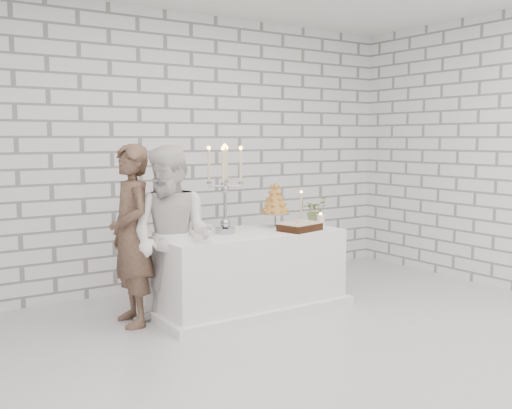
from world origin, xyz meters
name	(u,v)px	position (x,y,z in m)	size (l,w,h in m)	color
ground	(310,354)	(0.00, 0.00, 0.00)	(6.00, 5.00, 0.01)	silver
wall_back	(167,151)	(0.00, 2.50, 1.50)	(6.00, 0.01, 3.00)	white
cake_table	(248,270)	(0.27, 1.29, 0.38)	(1.80, 0.80, 0.75)	white
groom	(131,235)	(-0.84, 1.46, 0.80)	(0.58, 0.38, 1.60)	#4E3325
bride	(173,238)	(-0.59, 1.16, 0.79)	(0.77, 0.60, 1.59)	white
candelabra	(225,189)	(0.05, 1.35, 1.17)	(0.34, 0.34, 0.84)	#9F9FA9
croquembouche	(275,204)	(0.68, 1.42, 0.98)	(0.30, 0.30, 0.46)	#B07332
chocolate_cake	(300,226)	(0.73, 1.09, 0.79)	(0.39, 0.28, 0.08)	black
pillar_candle	(321,220)	(1.09, 1.20, 0.81)	(0.08, 0.08, 0.12)	white
extra_taper	(301,208)	(1.07, 1.50, 0.91)	(0.06, 0.06, 0.32)	beige
flowers	(315,210)	(1.12, 1.32, 0.90)	(0.27, 0.23, 0.30)	#516D31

